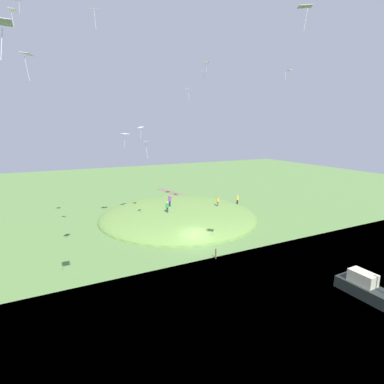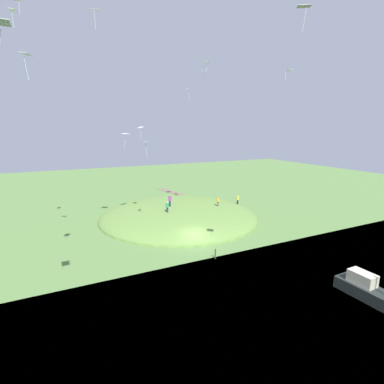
% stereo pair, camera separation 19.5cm
% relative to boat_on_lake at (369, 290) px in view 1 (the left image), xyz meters
% --- Properties ---
extents(ground_plane, '(160.00, 160.00, 0.00)m').
position_rel_boat_on_lake_xyz_m(ground_plane, '(17.30, 7.68, -0.75)').
color(ground_plane, '#567B3E').
extents(grass_hill, '(25.88, 25.26, 4.45)m').
position_rel_boat_on_lake_xyz_m(grass_hill, '(28.62, 5.04, -0.75)').
color(grass_hill, olive).
rests_on(grass_hill, ground_plane).
extents(dirt_path, '(15.91, 4.91, 0.04)m').
position_rel_boat_on_lake_xyz_m(dirt_path, '(44.00, -1.71, -0.73)').
color(dirt_path, '#6E5B4C').
rests_on(dirt_path, ground_plane).
extents(boat_on_lake, '(5.74, 1.88, 4.11)m').
position_rel_boat_on_lake_xyz_m(boat_on_lake, '(0.00, 0.00, 0.00)').
color(boat_on_lake, black).
rests_on(boat_on_lake, lake_water).
extents(person_walking_path, '(0.57, 0.57, 1.84)m').
position_rel_boat_on_lake_xyz_m(person_walking_path, '(27.77, 6.85, 2.60)').
color(person_walking_path, '#1F2A49').
rests_on(person_walking_path, grass_hill).
extents(person_near_shore, '(0.63, 0.63, 1.62)m').
position_rel_boat_on_lake_xyz_m(person_near_shore, '(25.20, 8.28, 2.32)').
color(person_near_shore, '#253445').
rests_on(person_near_shore, grass_hill).
extents(person_with_child, '(0.56, 0.56, 1.63)m').
position_rel_boat_on_lake_xyz_m(person_with_child, '(25.36, -0.43, 2.19)').
color(person_with_child, '#56534B').
rests_on(person_with_child, grass_hill).
extents(person_on_hilltop, '(0.59, 0.59, 1.59)m').
position_rel_boat_on_lake_xyz_m(person_on_hilltop, '(27.91, -6.02, 1.30)').
color(person_on_hilltop, black).
rests_on(person_on_hilltop, grass_hill).
extents(kite_0, '(0.81, 0.83, 1.35)m').
position_rel_boat_on_lake_xyz_m(kite_0, '(27.58, 1.19, 21.64)').
color(kite_0, silver).
extents(kite_1, '(1.11, 0.98, 1.96)m').
position_rel_boat_on_lake_xyz_m(kite_1, '(12.91, 23.95, 18.61)').
color(kite_1, white).
extents(kite_2, '(1.08, 1.25, 2.09)m').
position_rel_boat_on_lake_xyz_m(kite_2, '(20.34, 17.56, 25.10)').
color(kite_2, white).
extents(kite_3, '(0.80, 0.78, 2.15)m').
position_rel_boat_on_lake_xyz_m(kite_3, '(20.72, 12.56, 11.58)').
color(kite_3, white).
extents(kite_4, '(0.97, 0.80, 1.74)m').
position_rel_boat_on_lake_xyz_m(kite_4, '(23.87, 25.09, 24.95)').
color(kite_4, white).
extents(kite_5, '(0.71, 0.81, 1.17)m').
position_rel_boat_on_lake_xyz_m(kite_5, '(18.28, 24.38, 24.06)').
color(kite_5, white).
extents(kite_6, '(0.66, 0.57, 1.22)m').
position_rel_boat_on_lake_xyz_m(kite_6, '(15.16, -3.85, 20.17)').
color(kite_6, white).
extents(kite_7, '(1.04, 1.04, 1.39)m').
position_rel_boat_on_lake_xyz_m(kite_7, '(26.03, 1.39, 22.67)').
color(kite_7, white).
extents(kite_8, '(1.11, 0.78, 1.77)m').
position_rel_boat_on_lake_xyz_m(kite_8, '(4.10, 24.57, 18.13)').
color(kite_8, silver).
extents(kite_9, '(0.99, 1.07, 1.58)m').
position_rel_boat_on_lake_xyz_m(kite_9, '(2.23, 7.39, 20.97)').
color(kite_9, white).
extents(kite_10, '(0.99, 0.79, 1.59)m').
position_rel_boat_on_lake_xyz_m(kite_10, '(24.67, 12.03, 13.41)').
color(kite_10, white).
extents(kite_11, '(1.22, 1.30, 2.16)m').
position_rel_boat_on_lake_xyz_m(kite_11, '(31.96, 1.58, 19.64)').
color(kite_11, white).
extents(kite_12, '(1.38, 1.38, 1.89)m').
position_rel_boat_on_lake_xyz_m(kite_12, '(26.72, 13.56, 12.59)').
color(kite_12, white).
extents(mooring_post, '(0.14, 0.14, 1.16)m').
position_rel_boat_on_lake_xyz_m(mooring_post, '(12.39, 7.64, -0.17)').
color(mooring_post, brown).
rests_on(mooring_post, ground_plane).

